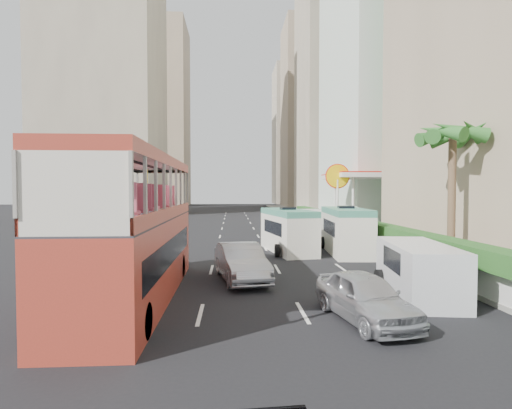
{
  "coord_description": "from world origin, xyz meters",
  "views": [
    {
      "loc": [
        -2.62,
        -14.29,
        3.84
      ],
      "look_at": [
        -1.5,
        4.0,
        3.2
      ],
      "focal_mm": 28.0,
      "sensor_mm": 36.0,
      "label": 1
    }
  ],
  "objects": [
    {
      "name": "ground_plane",
      "position": [
        0.0,
        0.0,
        0.0
      ],
      "size": [
        200.0,
        200.0,
        0.0
      ],
      "primitive_type": "plane",
      "color": "black",
      "rests_on": "ground"
    },
    {
      "name": "panel_van_near",
      "position": [
        4.13,
        -0.33,
        0.95
      ],
      "size": [
        2.53,
        4.99,
        1.91
      ],
      "primitive_type": "cube",
      "rotation": [
        0.0,
        0.0,
        -0.13
      ],
      "color": "silver",
      "rests_on": "ground"
    },
    {
      "name": "tower_left_a",
      "position": [
        -24.0,
        55.0,
        26.0
      ],
      "size": [
        18.0,
        18.0,
        52.0
      ],
      "primitive_type": "cube",
      "color": "#B7A990",
      "rests_on": "ground"
    },
    {
      "name": "van_asset",
      "position": [
        0.93,
        16.42,
        0.0
      ],
      "size": [
        2.54,
        5.05,
        1.37
      ],
      "primitive_type": "imported",
      "rotation": [
        0.0,
        0.0,
        -0.06
      ],
      "color": "silver",
      "rests_on": "ground"
    },
    {
      "name": "minibus_far",
      "position": [
        4.35,
        9.66,
        1.38
      ],
      "size": [
        2.55,
        6.37,
        2.76
      ],
      "primitive_type": "cube",
      "rotation": [
        0.0,
        0.0,
        -0.08
      ],
      "color": "silver",
      "rests_on": "ground"
    },
    {
      "name": "tower_left_b",
      "position": [
        -22.0,
        90.0,
        23.0
      ],
      "size": [
        16.0,
        16.0,
        46.0
      ],
      "primitive_type": "cube",
      "color": "tan",
      "rests_on": "ground"
    },
    {
      "name": "panel_van_far",
      "position": [
        4.16,
        18.8,
        1.1
      ],
      "size": [
        2.58,
        5.62,
        2.19
      ],
      "primitive_type": "cube",
      "rotation": [
        0.0,
        0.0,
        0.07
      ],
      "color": "silver",
      "rests_on": "ground"
    },
    {
      "name": "sidewalk",
      "position": [
        9.0,
        25.0,
        0.09
      ],
      "size": [
        6.0,
        120.0,
        0.18
      ],
      "primitive_type": "cube",
      "color": "#99968C",
      "rests_on": "ground"
    },
    {
      "name": "palm_tree",
      "position": [
        7.8,
        4.0,
        3.38
      ],
      "size": [
        0.36,
        0.36,
        6.4
      ],
      "primitive_type": "cylinder",
      "color": "brown",
      "rests_on": "sidewalk"
    },
    {
      "name": "hedge",
      "position": [
        6.2,
        14.0,
        1.53
      ],
      "size": [
        1.1,
        44.0,
        0.7
      ],
      "primitive_type": "cube",
      "color": "#2D6626",
      "rests_on": "kerb_wall"
    },
    {
      "name": "car_silver_lane_a",
      "position": [
        -2.23,
        2.67,
        0.0
      ],
      "size": [
        2.5,
        4.98,
        1.57
      ],
      "primitive_type": "imported",
      "rotation": [
        0.0,
        0.0,
        0.18
      ],
      "color": "#AFB1B6",
      "rests_on": "ground"
    },
    {
      "name": "tower_far_a",
      "position": [
        17.0,
        82.0,
        22.0
      ],
      "size": [
        14.0,
        14.0,
        44.0
      ],
      "primitive_type": "cube",
      "color": "tan",
      "rests_on": "ground"
    },
    {
      "name": "shell_station",
      "position": [
        10.0,
        23.0,
        2.75
      ],
      "size": [
        6.5,
        8.0,
        5.5
      ],
      "primitive_type": "cube",
      "color": "silver",
      "rests_on": "ground"
    },
    {
      "name": "double_decker_bus",
      "position": [
        -6.0,
        0.0,
        2.53
      ],
      "size": [
        2.5,
        11.0,
        5.06
      ],
      "primitive_type": "cube",
      "color": "#B23726",
      "rests_on": "ground"
    },
    {
      "name": "kerb_wall",
      "position": [
        6.2,
        14.0,
        0.68
      ],
      "size": [
        0.3,
        44.0,
        1.0
      ],
      "primitive_type": "cube",
      "color": "silver",
      "rests_on": "sidewalk"
    },
    {
      "name": "minibus_near",
      "position": [
        0.89,
        10.45,
        1.33
      ],
      "size": [
        2.97,
        6.24,
        2.65
      ],
      "primitive_type": "cube",
      "rotation": [
        0.0,
        0.0,
        0.17
      ],
      "color": "silver",
      "rests_on": "ground"
    },
    {
      "name": "tower_mid",
      "position": [
        18.0,
        58.0,
        25.0
      ],
      "size": [
        16.0,
        16.0,
        50.0
      ],
      "primitive_type": "cube",
      "color": "#B7A990",
      "rests_on": "ground"
    },
    {
      "name": "car_silver_lane_b",
      "position": [
        1.3,
        -2.86,
        0.0
      ],
      "size": [
        2.45,
        4.44,
        1.43
      ],
      "primitive_type": "imported",
      "rotation": [
        0.0,
        0.0,
        0.19
      ],
      "color": "#AFB1B6",
      "rests_on": "ground"
    },
    {
      "name": "tower_far_b",
      "position": [
        17.0,
        104.0,
        20.0
      ],
      "size": [
        14.0,
        14.0,
        40.0
      ],
      "primitive_type": "cube",
      "color": "#B7A990",
      "rests_on": "ground"
    }
  ]
}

